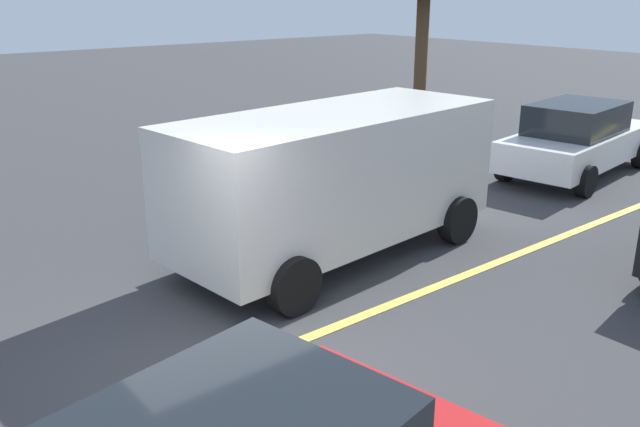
# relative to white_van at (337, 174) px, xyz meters

# --- Properties ---
(ground_plane) EXTENTS (80.00, 80.00, 0.00)m
(ground_plane) POSITION_rel_white_van_xyz_m (-3.20, -1.79, -1.27)
(ground_plane) COLOR #38383A
(lane_marking_centre) EXTENTS (28.00, 0.16, 0.01)m
(lane_marking_centre) POSITION_rel_white_van_xyz_m (-0.20, -1.79, -1.26)
(lane_marking_centre) COLOR #E0D14C
(white_van) EXTENTS (5.37, 2.66, 2.20)m
(white_van) POSITION_rel_white_van_xyz_m (0.00, 0.00, 0.00)
(white_van) COLOR silver
(white_van) RESTS_ON ground_plane
(car_white_far_lane) EXTENTS (4.72, 2.43, 1.59)m
(car_white_far_lane) POSITION_rel_white_van_xyz_m (7.04, 0.24, -0.47)
(car_white_far_lane) COLOR white
(car_white_far_lane) RESTS_ON ground_plane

